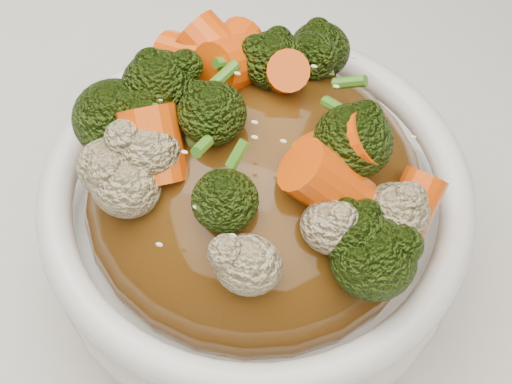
% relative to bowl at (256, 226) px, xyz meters
% --- Properties ---
extents(tablecloth, '(1.20, 0.80, 0.04)m').
position_rel_bowl_xyz_m(tablecloth, '(-0.06, -0.01, -0.06)').
color(tablecloth, silver).
rests_on(tablecloth, dining_table).
extents(bowl, '(0.20, 0.20, 0.08)m').
position_rel_bowl_xyz_m(bowl, '(0.00, 0.00, 0.00)').
color(bowl, white).
rests_on(bowl, tablecloth).
extents(sauce_base, '(0.16, 0.16, 0.08)m').
position_rel_bowl_xyz_m(sauce_base, '(-0.00, 0.00, 0.03)').
color(sauce_base, '#502F0D').
rests_on(sauce_base, bowl).
extents(carrots, '(0.16, 0.16, 0.04)m').
position_rel_bowl_xyz_m(carrots, '(-0.00, 0.00, 0.08)').
color(carrots, '#FC5508').
rests_on(carrots, sauce_base).
extents(broccoli, '(0.16, 0.16, 0.04)m').
position_rel_bowl_xyz_m(broccoli, '(-0.00, 0.00, 0.08)').
color(broccoli, black).
rests_on(broccoli, sauce_base).
extents(cauliflower, '(0.16, 0.16, 0.03)m').
position_rel_bowl_xyz_m(cauliflower, '(-0.00, 0.00, 0.08)').
color(cauliflower, tan).
rests_on(cauliflower, sauce_base).
extents(scallions, '(0.12, 0.12, 0.02)m').
position_rel_bowl_xyz_m(scallions, '(0.00, 0.00, 0.08)').
color(scallions, '#3E7C1C').
rests_on(scallions, sauce_base).
extents(sesame_seeds, '(0.15, 0.15, 0.01)m').
position_rel_bowl_xyz_m(sesame_seeds, '(0.00, 0.00, 0.08)').
color(sesame_seeds, '#F5E8AE').
rests_on(sesame_seeds, sauce_base).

